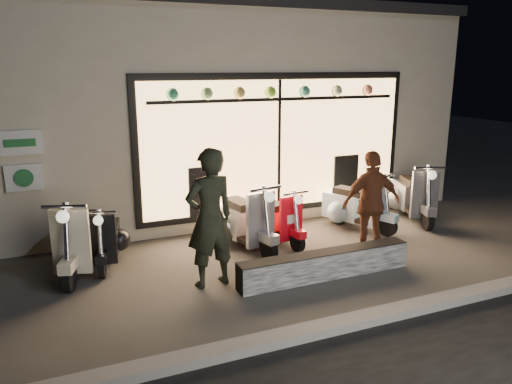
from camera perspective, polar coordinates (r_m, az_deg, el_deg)
ground at (r=7.83m, az=3.34°, el=-8.31°), size 40.00×40.00×0.00m
kerb at (r=6.25m, az=11.77°, el=-14.14°), size 40.00×0.25×0.12m
shop_building at (r=11.93m, az=-7.34°, el=9.84°), size 10.20×6.23×4.20m
graffiti_barrier at (r=7.37m, az=7.90°, el=-8.22°), size 2.68×0.28×0.40m
scooter_silver at (r=8.48m, az=-1.72°, el=-3.23°), size 0.69×1.58×1.12m
scooter_red at (r=8.79m, az=2.08°, el=-3.05°), size 0.56×1.36×0.96m
scooter_black at (r=8.20m, az=-16.84°, el=-5.00°), size 0.60×1.33×0.95m
scooter_cream at (r=7.99m, az=-19.13°, el=-5.06°), size 0.86×1.61×1.16m
scooter_blue at (r=9.62m, az=10.84°, el=-1.50°), size 0.87×1.46×1.07m
scooter_grey at (r=10.55m, az=17.44°, el=-0.34°), size 0.86×1.59×1.14m
man at (r=6.84m, az=-5.29°, el=-3.01°), size 0.78×0.57×1.95m
woman at (r=8.22m, az=13.05°, el=-1.26°), size 1.04×0.54×1.70m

